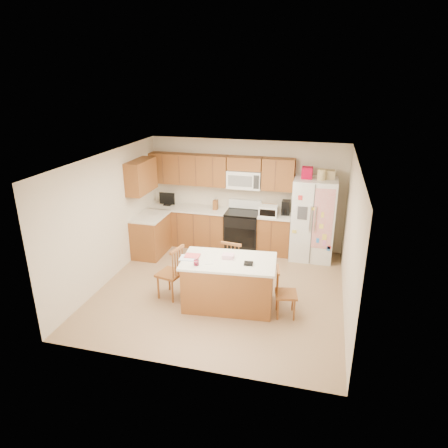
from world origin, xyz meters
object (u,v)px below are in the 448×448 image
(stove, at_px, (243,230))
(windsor_chair_right, at_px, (285,294))
(island, at_px, (229,283))
(windsor_chair_left, at_px, (171,273))
(refrigerator, at_px, (313,218))
(windsor_chair_back, at_px, (234,264))

(stove, height_order, windsor_chair_right, stove)
(stove, relative_size, island, 0.67)
(windsor_chair_left, bearing_deg, island, -0.94)
(refrigerator, relative_size, windsor_chair_left, 2.04)
(stove, xyz_separation_m, island, (0.27, -2.45, -0.03))
(windsor_chair_back, bearing_deg, windsor_chair_left, -146.09)
(refrigerator, height_order, island, refrigerator)
(stove, bearing_deg, windsor_chair_left, -108.26)
(windsor_chair_left, relative_size, windsor_chair_back, 1.04)
(refrigerator, bearing_deg, stove, 177.70)
(stove, relative_size, windsor_chair_back, 1.18)
(windsor_chair_left, height_order, windsor_chair_right, windsor_chair_left)
(refrigerator, xyz_separation_m, windsor_chair_left, (-2.37, -2.37, -0.45))
(windsor_chair_left, xyz_separation_m, windsor_chair_right, (2.06, -0.10, -0.06))
(refrigerator, xyz_separation_m, windsor_chair_right, (-0.32, -2.47, -0.51))
(island, relative_size, windsor_chair_left, 1.68)
(refrigerator, height_order, windsor_chair_left, refrigerator)
(refrigerator, bearing_deg, windsor_chair_right, -97.30)
(island, bearing_deg, refrigerator, 61.41)
(windsor_chair_left, height_order, windsor_chair_back, windsor_chair_left)
(stove, relative_size, refrigerator, 0.55)
(windsor_chair_left, distance_m, windsor_chair_back, 1.20)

